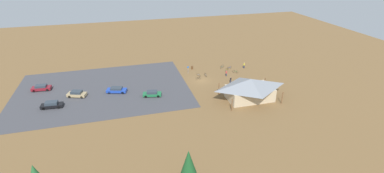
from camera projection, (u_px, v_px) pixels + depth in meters
The scene contains 21 objects.
ground at pixel (201, 81), 75.22m from camera, with size 160.00×160.00×0.00m, color brown.
parking_lot_asphalt at pixel (103, 90), 70.20m from camera, with size 41.69×30.02×0.05m, color #424247.
bike_pavilion at pixel (250, 88), 64.53m from camera, with size 12.45×8.33×5.07m.
trash_bin at pixel (192, 68), 82.49m from camera, with size 0.60×0.60×0.90m, color brown.
lot_sign at pixel (188, 69), 79.06m from camera, with size 0.56×0.08×2.20m.
pine_mideast at pixel (189, 163), 39.51m from camera, with size 2.48×2.48×6.30m.
bicycle_teal_lone_east at pixel (222, 67), 83.27m from camera, with size 1.55×0.99×0.89m.
bicycle_white_front_row at pixel (205, 75), 77.65m from camera, with size 0.48×1.78×0.83m.
bicycle_silver_yard_left at pixel (199, 75), 77.78m from camera, with size 0.61×1.60×0.74m.
bicycle_blue_yard_center at pixel (229, 68), 82.68m from camera, with size 1.59×0.57×0.83m.
bicycle_yellow_mid_cluster at pixel (227, 70), 81.21m from camera, with size 1.26×1.36×0.84m.
bicycle_black_edge_north at pixel (198, 78), 75.64m from camera, with size 1.60×0.60×0.81m.
bicycle_green_edge_south at pixel (235, 72), 79.93m from camera, with size 1.34×1.13×0.79m.
car_tan_mid_lot at pixel (77, 94), 66.37m from camera, with size 4.66×3.17×1.47m.
car_green_far_end at pixel (152, 94), 66.60m from camera, with size 4.56×2.63×1.35m.
car_blue_by_curb at pixel (117, 90), 68.40m from camera, with size 5.08×3.14×1.36m.
car_maroon_back_corner at pixel (41, 88), 69.48m from camera, with size 4.59×2.21×1.41m.
car_black_inner_stall at pixel (52, 105), 61.65m from camera, with size 4.63×2.09×1.44m.
visitor_near_lot at pixel (226, 73), 77.61m from camera, with size 0.36×0.36×1.66m.
visitor_by_pavilion at pixel (244, 65), 82.95m from camera, with size 0.39×0.40×1.76m.
visitor_crossing_yard at pixel (231, 80), 73.55m from camera, with size 0.36×0.36×1.67m.
Camera 1 is at (20.60, 65.57, 30.71)m, focal length 26.45 mm.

